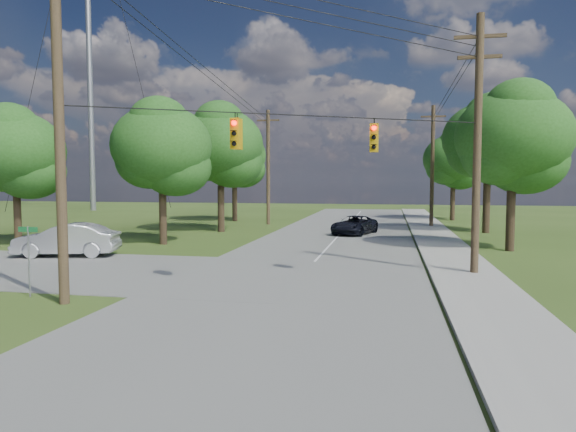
% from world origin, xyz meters
% --- Properties ---
extents(ground, '(140.00, 140.00, 0.00)m').
position_xyz_m(ground, '(0.00, 0.00, 0.00)').
color(ground, '#334C19').
rests_on(ground, ground).
extents(main_road, '(10.00, 100.00, 0.03)m').
position_xyz_m(main_road, '(2.00, 5.00, 0.01)').
color(main_road, gray).
rests_on(main_road, ground).
extents(sidewalk_east, '(2.60, 100.00, 0.12)m').
position_xyz_m(sidewalk_east, '(8.70, 5.00, 0.06)').
color(sidewalk_east, '#A4A199').
rests_on(sidewalk_east, ground).
extents(pole_sw, '(2.00, 0.32, 12.00)m').
position_xyz_m(pole_sw, '(-4.60, 0.40, 6.23)').
color(pole_sw, brown).
rests_on(pole_sw, ground).
extents(pole_ne, '(2.00, 0.32, 10.50)m').
position_xyz_m(pole_ne, '(8.90, 8.00, 5.47)').
color(pole_ne, brown).
rests_on(pole_ne, ground).
extents(pole_north_e, '(2.00, 0.32, 10.00)m').
position_xyz_m(pole_north_e, '(8.90, 30.00, 5.13)').
color(pole_north_e, brown).
rests_on(pole_north_e, ground).
extents(pole_north_w, '(2.00, 0.32, 10.00)m').
position_xyz_m(pole_north_w, '(-5.00, 30.00, 5.13)').
color(pole_north_w, brown).
rests_on(pole_north_w, ground).
extents(power_lines, '(13.93, 29.62, 4.93)m').
position_xyz_m(power_lines, '(1.50, 11.54, 9.15)').
color(power_lines, black).
rests_on(power_lines, ground).
extents(traffic_signals, '(4.91, 3.27, 1.05)m').
position_xyz_m(traffic_signals, '(2.55, 4.43, 5.50)').
color(traffic_signals, '#C6940B').
rests_on(traffic_signals, ground).
extents(radio_mast, '(0.70, 0.70, 45.00)m').
position_xyz_m(radio_mast, '(-32.00, 46.00, 22.50)').
color(radio_mast, gray).
rests_on(radio_mast, ground).
extents(tree_w_near, '(6.00, 6.00, 8.40)m').
position_xyz_m(tree_w_near, '(-8.00, 15.00, 5.92)').
color(tree_w_near, '#3B2E1D').
rests_on(tree_w_near, ground).
extents(tree_w_mid, '(6.40, 6.40, 9.22)m').
position_xyz_m(tree_w_mid, '(-7.00, 23.00, 6.58)').
color(tree_w_mid, '#3B2E1D').
rests_on(tree_w_mid, ground).
extents(tree_w_far, '(6.00, 6.00, 8.73)m').
position_xyz_m(tree_w_far, '(-9.00, 33.00, 6.25)').
color(tree_w_far, '#3B2E1D').
rests_on(tree_w_far, ground).
extents(tree_e_near, '(6.20, 6.20, 8.81)m').
position_xyz_m(tree_e_near, '(12.00, 16.00, 6.25)').
color(tree_e_near, '#3B2E1D').
rests_on(tree_e_near, ground).
extents(tree_e_mid, '(6.60, 6.60, 9.64)m').
position_xyz_m(tree_e_mid, '(12.50, 26.00, 6.91)').
color(tree_e_mid, '#3B2E1D').
rests_on(tree_e_mid, ground).
extents(tree_e_far, '(5.80, 5.80, 8.32)m').
position_xyz_m(tree_e_far, '(11.50, 38.00, 5.92)').
color(tree_e_far, '#3B2E1D').
rests_on(tree_e_far, ground).
extents(tree_cross_n, '(5.60, 5.60, 7.91)m').
position_xyz_m(tree_cross_n, '(-16.00, 12.50, 5.59)').
color(tree_cross_n, '#3B2E1D').
rests_on(tree_cross_n, ground).
extents(car_cross_silver, '(5.33, 2.88, 1.67)m').
position_xyz_m(car_cross_silver, '(-10.61, 9.30, 0.87)').
color(car_cross_silver, '#B8BBC0').
rests_on(car_cross_silver, cross_road).
extents(car_main_north, '(3.50, 5.15, 1.31)m').
position_xyz_m(car_main_north, '(3.01, 22.94, 0.69)').
color(car_main_north, black).
rests_on(car_main_north, main_road).
extents(street_name_sign, '(0.71, 0.06, 2.36)m').
position_xyz_m(street_name_sign, '(-6.30, 1.00, 1.53)').
color(street_name_sign, gray).
rests_on(street_name_sign, ground).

